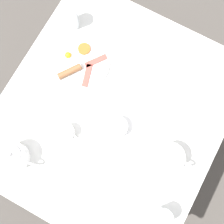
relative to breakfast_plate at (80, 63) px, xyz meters
name	(u,v)px	position (x,y,z in m)	size (l,w,h in m)	color
ground_plane	(112,137)	(0.24, -0.13, -0.79)	(8.00, 8.00, 0.00)	#4C4742
table	(112,116)	(0.24, -0.13, -0.09)	(0.96, 1.06, 0.78)	white
breakfast_plate	(80,63)	(0.00, 0.00, 0.00)	(0.26, 0.26, 0.04)	white
teapot_near	(169,158)	(0.54, -0.20, 0.04)	(0.20, 0.12, 0.12)	white
teapot_far	(14,156)	(-0.03, -0.50, 0.04)	(0.20, 0.12, 0.12)	white
teacup_with_saucer_left	(117,127)	(0.29, -0.18, 0.02)	(0.15, 0.15, 0.06)	white
water_glass_tall	(70,18)	(-0.13, 0.16, 0.05)	(0.07, 0.07, 0.12)	white
water_glass_short	(162,217)	(0.62, -0.42, 0.04)	(0.07, 0.07, 0.10)	white
wine_glass_spare	(221,60)	(0.56, 0.30, 0.05)	(0.07, 0.07, 0.12)	white
creamer_jug	(67,132)	(0.11, -0.30, 0.02)	(0.09, 0.07, 0.05)	white
fork_by_plate	(145,91)	(0.32, 0.03, -0.01)	(0.09, 0.17, 0.00)	silver
knife_by_plate	(90,202)	(0.34, -0.51, -0.01)	(0.02, 0.22, 0.00)	silver
spoon_for_tea	(120,22)	(0.06, 0.27, -0.01)	(0.15, 0.04, 0.00)	silver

